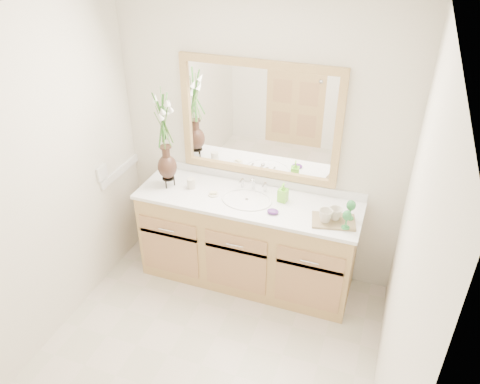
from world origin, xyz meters
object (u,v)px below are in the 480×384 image
at_px(flower_vase, 164,129).
at_px(soap_bottle, 283,193).
at_px(tumbler, 191,183).
at_px(tray, 333,221).

height_order(flower_vase, soap_bottle, flower_vase).
bearing_deg(tumbler, flower_vase, -170.21).
xyz_separation_m(tumbler, tray, (1.21, -0.09, -0.04)).
bearing_deg(tumbler, tray, -4.39).
height_order(tumbler, soap_bottle, soap_bottle).
xyz_separation_m(flower_vase, soap_bottle, (0.97, 0.10, -0.45)).
distance_m(flower_vase, tray, 1.50).
relative_size(soap_bottle, tray, 0.45).
distance_m(tumbler, tray, 1.22).
relative_size(flower_vase, tray, 2.40).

